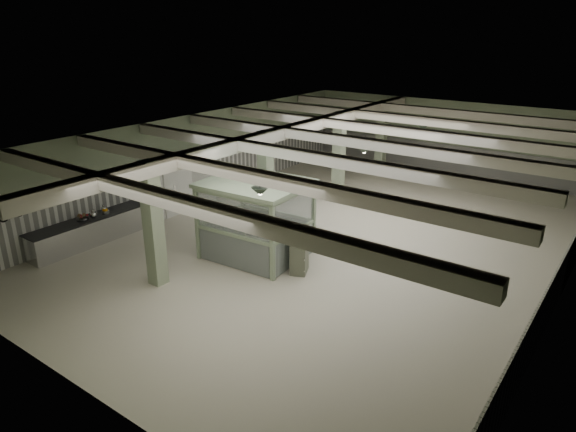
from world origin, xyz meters
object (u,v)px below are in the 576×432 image
Objects in this scene: prep_counter at (95,229)px; filing_cabinet at (299,250)px; guard_booth at (256,206)px; walkin_cooler at (180,181)px.

prep_counter is 3.23× the size of filing_cabinet.
guard_booth is at bearing 149.40° from filing_cabinet.
filing_cabinet is at bearing -9.83° from guard_booth.
guard_booth is (5.21, -1.61, 0.50)m from walkin_cooler.
prep_counter is 1.80× the size of walkin_cooler.
filing_cabinet is (6.92, 2.17, 0.26)m from prep_counter.
prep_counter is 4.05m from walkin_cooler.
walkin_cooler is 0.80× the size of guard_booth.
guard_booth is (5.12, 2.37, 1.22)m from prep_counter.
walkin_cooler is at bearing 141.21° from filing_cabinet.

